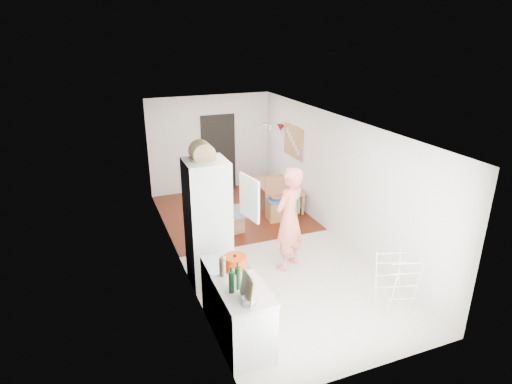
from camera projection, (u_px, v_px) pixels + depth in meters
room_shell at (262, 188)px, 8.00m from camera, size 3.20×7.00×2.50m
floor at (262, 247)px, 8.44m from camera, size 3.20×7.00×0.01m
wood_floor_overlay at (232, 212)px, 10.05m from camera, size 3.20×3.30×0.01m
sage_wall_panel at (207, 210)px, 5.50m from camera, size 0.02×3.00×1.30m
tile_splashback at (222, 279)px, 5.27m from camera, size 0.02×1.90×0.50m
doorway_recess at (219, 153)px, 11.18m from camera, size 0.90×0.04×2.00m
base_cabinet at (244, 322)px, 5.63m from camera, size 0.60×0.90×0.86m
worktop at (244, 292)px, 5.46m from camera, size 0.62×0.92×0.06m
range_cooker at (226, 291)px, 6.28m from camera, size 0.60×0.60×0.88m
cooker_top at (226, 263)px, 6.11m from camera, size 0.60×0.60×0.04m
fridge_housing at (208, 224)px, 6.95m from camera, size 0.66×0.66×2.15m
fridge_door at (249, 198)px, 6.72m from camera, size 0.14×0.56×0.70m
fridge_interior at (225, 194)px, 6.88m from camera, size 0.02×0.52×0.66m
pinboard at (293, 141)px, 10.08m from camera, size 0.03×0.90×0.70m
pinboard_frame at (293, 141)px, 10.08m from camera, size 0.00×0.94×0.74m
wall_sconce at (281, 128)px, 10.56m from camera, size 0.18×0.18×0.16m
person at (289, 210)px, 7.38m from camera, size 0.97×0.86×2.22m
dining_table at (279, 197)px, 10.32m from camera, size 0.77×1.33×0.46m
dining_chair at (277, 200)px, 9.48m from camera, size 0.44×0.44×0.96m
stool at (235, 224)px, 9.01m from camera, size 0.34×0.34×0.39m
grey_drape at (236, 212)px, 8.88m from camera, size 0.42×0.42×0.18m
drying_rack at (396, 283)px, 6.44m from camera, size 0.56×0.53×0.90m
bread_bin at (202, 153)px, 6.59m from camera, size 0.42×0.40×0.20m
red_casserole at (235, 262)px, 5.93m from camera, size 0.34×0.34×0.18m
steel_pan at (249, 300)px, 5.17m from camera, size 0.21×0.21×0.09m
held_bottle at (298, 206)px, 7.29m from camera, size 0.05×0.05×0.25m
bottle_a at (231, 282)px, 5.36m from camera, size 0.07×0.07×0.30m
bottle_b at (238, 278)px, 5.43m from camera, size 0.08×0.08×0.31m
bottle_c at (234, 281)px, 5.45m from camera, size 0.11×0.11×0.22m
pepper_mill_front at (223, 268)px, 5.72m from camera, size 0.08×0.08×0.24m
pepper_mill_back at (221, 268)px, 5.76m from camera, size 0.06×0.06×0.20m
chopping_boards at (247, 288)px, 5.17m from camera, size 0.04×0.27×0.37m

